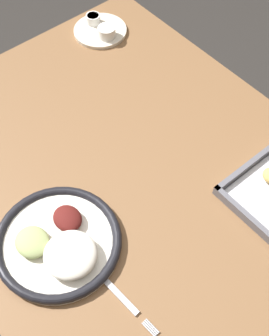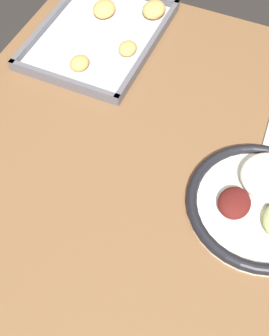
# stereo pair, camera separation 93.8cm
# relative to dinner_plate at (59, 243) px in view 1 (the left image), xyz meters

# --- Properties ---
(ground_plane) EXTENTS (8.00, 8.00, 0.00)m
(ground_plane) POSITION_rel_dinner_plate_xyz_m (-0.05, 0.23, -0.72)
(ground_plane) COLOR #282623
(dining_table) EXTENTS (1.09, 0.84, 0.71)m
(dining_table) POSITION_rel_dinner_plate_xyz_m (-0.05, 0.23, -0.12)
(dining_table) COLOR brown
(dining_table) RESTS_ON ground_plane
(dinner_plate) EXTENTS (0.27, 0.27, 0.05)m
(dinner_plate) POSITION_rel_dinner_plate_xyz_m (0.00, 0.00, 0.00)
(dinner_plate) COLOR white
(dinner_plate) RESTS_ON dining_table
(fork) EXTENTS (0.20, 0.03, 0.00)m
(fork) POSITION_rel_dinner_plate_xyz_m (0.15, 0.03, -0.01)
(fork) COLOR #B2B2B7
(fork) RESTS_ON dining_table
(saucer_plate) EXTENTS (0.15, 0.15, 0.04)m
(saucer_plate) POSITION_rel_dinner_plate_xyz_m (-0.48, 0.48, -0.00)
(saucer_plate) COLOR beige
(saucer_plate) RESTS_ON dining_table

